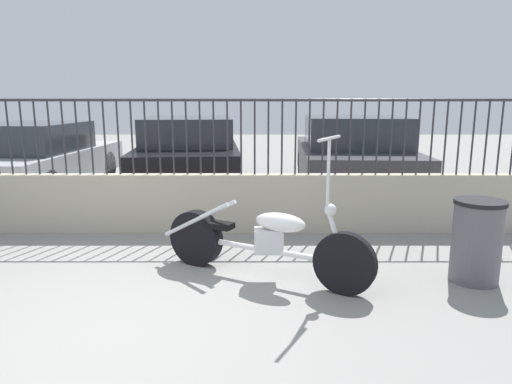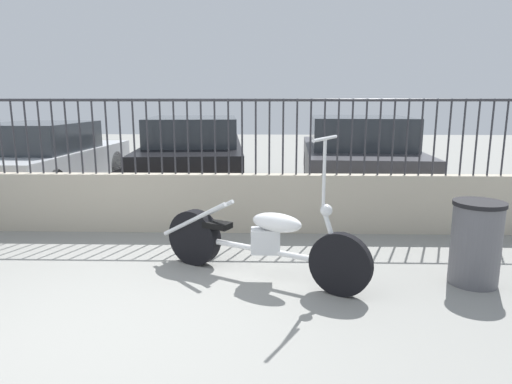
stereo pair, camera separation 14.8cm
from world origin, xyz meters
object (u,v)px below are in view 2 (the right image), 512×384
at_px(motorcycle_white, 251,240).
at_px(car_dark_grey, 357,156).
at_px(car_black, 194,155).
at_px(car_silver, 44,157).
at_px(trash_bin, 476,243).

height_order(motorcycle_white, car_dark_grey, car_dark_grey).
bearing_deg(car_black, car_silver, 87.22).
bearing_deg(car_dark_grey, trash_bin, -172.37).
xyz_separation_m(motorcycle_white, car_silver, (-4.07, 4.13, 0.30)).
distance_m(motorcycle_white, car_black, 4.44).
relative_size(motorcycle_white, trash_bin, 2.57).
xyz_separation_m(trash_bin, car_black, (-3.38, 4.38, 0.31)).
bearing_deg(trash_bin, car_silver, 145.55).
bearing_deg(car_silver, car_black, -84.44).
bearing_deg(car_silver, trash_bin, -121.38).
xyz_separation_m(motorcycle_white, car_black, (-1.24, 4.25, 0.34)).
xyz_separation_m(car_black, car_dark_grey, (3.05, -0.11, 0.00)).
relative_size(trash_bin, car_black, 0.18).
bearing_deg(motorcycle_white, trash_bin, 24.83).
relative_size(car_silver, car_dark_grey, 0.98).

